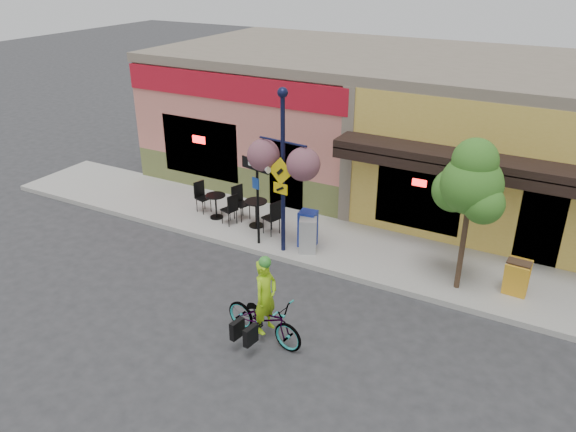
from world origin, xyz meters
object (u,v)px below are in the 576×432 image
object	(u,v)px
building	(422,124)
newspaper_box_blue	(308,229)
one_way_sign	(258,202)
newspaper_box_grey	(308,235)
bicycle	(264,319)
street_tree	(467,216)
cyclist_rider	(266,307)
lamp_post	(283,174)

from	to	relation	value
building	newspaper_box_blue	bearing A→B (deg)	-101.37
one_way_sign	newspaper_box_grey	size ratio (longest dim) A/B	2.56
bicycle	street_tree	world-z (taller)	street_tree
bicycle	cyclist_rider	size ratio (longest dim) A/B	1.17
newspaper_box_blue	street_tree	size ratio (longest dim) A/B	0.27
building	lamp_post	size ratio (longest dim) A/B	4.08
one_way_sign	newspaper_box_grey	distance (m)	1.62
newspaper_box_blue	street_tree	world-z (taller)	street_tree
newspaper_box_blue	building	bearing A→B (deg)	72.48
cyclist_rider	newspaper_box_blue	world-z (taller)	cyclist_rider
building	one_way_sign	xyz separation A→B (m)	(-2.48, -6.62, -0.85)
one_way_sign	newspaper_box_blue	world-z (taller)	one_way_sign
building	bicycle	xyz separation A→B (m)	(-0.24, -10.06, -1.74)
newspaper_box_blue	lamp_post	bearing A→B (deg)	-136.03
cyclist_rider	newspaper_box_blue	bearing A→B (deg)	22.52
building	lamp_post	world-z (taller)	lamp_post
street_tree	lamp_post	bearing A→B (deg)	-175.15
lamp_post	newspaper_box_blue	bearing A→B (deg)	55.46
newspaper_box_grey	street_tree	distance (m)	4.24
newspaper_box_grey	cyclist_rider	bearing A→B (deg)	-100.45
building	cyclist_rider	size ratio (longest dim) A/B	10.93
one_way_sign	building	bearing A→B (deg)	82.32
cyclist_rider	newspaper_box_grey	size ratio (longest dim) A/B	1.71
one_way_sign	newspaper_box_blue	bearing A→B (deg)	35.88
building	street_tree	size ratio (longest dim) A/B	4.79
one_way_sign	street_tree	bearing A→B (deg)	16.80
bicycle	one_way_sign	world-z (taller)	one_way_sign
newspaper_box_blue	newspaper_box_grey	xyz separation A→B (m)	(0.16, -0.31, -0.03)
lamp_post	newspaper_box_grey	size ratio (longest dim) A/B	4.59
cyclist_rider	one_way_sign	size ratio (longest dim) A/B	0.67
cyclist_rider	newspaper_box_grey	xyz separation A→B (m)	(-0.87, 3.67, -0.20)
lamp_post	street_tree	size ratio (longest dim) A/B	1.17
building	one_way_sign	world-z (taller)	building
building	one_way_sign	size ratio (longest dim) A/B	7.30
one_way_sign	newspaper_box_blue	size ratio (longest dim) A/B	2.42
building	street_tree	distance (m)	6.90
cyclist_rider	bicycle	bearing A→B (deg)	97.95
building	newspaper_box_grey	size ratio (longest dim) A/B	18.72
cyclist_rider	one_way_sign	world-z (taller)	one_way_sign
street_tree	newspaper_box_grey	bearing A→B (deg)	-177.91
lamp_post	newspaper_box_grey	distance (m)	1.87
one_way_sign	newspaper_box_grey	bearing A→B (deg)	21.94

